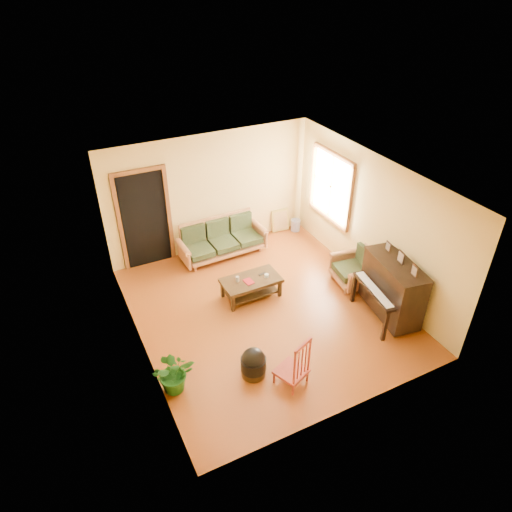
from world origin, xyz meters
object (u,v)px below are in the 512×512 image
ceramic_crock (296,225)px  potted_plant (174,372)px  coffee_table (251,288)px  footstool (253,365)px  sofa (223,239)px  piano (392,290)px  red_chair (292,361)px  armchair (353,266)px

ceramic_crock → potted_plant: bearing=-140.8°
ceramic_crock → potted_plant: size_ratio=0.41×
coffee_table → footstool: 1.97m
coffee_table → potted_plant: (-2.00, -1.51, 0.14)m
footstool → sofa: bearing=74.6°
piano → red_chair: piano is taller
footstool → ceramic_crock: bearing=51.1°
armchair → ceramic_crock: (0.09, 2.32, -0.26)m
coffee_table → red_chair: red_chair is taller
armchair → piano: piano is taller
potted_plant → red_chair: bearing=-22.4°
sofa → armchair: (1.87, -2.10, 0.00)m
sofa → piano: size_ratio=1.45×
coffee_table → red_chair: bearing=-100.1°
coffee_table → potted_plant: potted_plant is taller
armchair → ceramic_crock: armchair is taller
footstool → piano: bearing=3.6°
sofa → red_chair: size_ratio=2.06×
coffee_table → footstool: size_ratio=2.76×
piano → sofa: bearing=129.8°
ceramic_crock → armchair: bearing=-92.2°
armchair → piano: 1.10m
sofa → piano: piano is taller
red_chair → sofa: bearing=60.5°
footstool → red_chair: (0.44, -0.39, 0.26)m
piano → footstool: size_ratio=3.23×
ceramic_crock → potted_plant: 5.24m
ceramic_crock → potted_plant: (-4.06, -3.31, 0.20)m
armchair → potted_plant: 4.09m
red_chair → ceramic_crock: (2.44, 3.97, -0.31)m
coffee_table → red_chair: 2.22m
ceramic_crock → coffee_table: bearing=-138.8°
armchair → footstool: bearing=-148.1°
red_chair → ceramic_crock: bearing=36.2°
piano → potted_plant: bearing=-172.3°
piano → footstool: piano is taller
armchair → red_chair: size_ratio=0.89×
sofa → potted_plant: bearing=-126.3°
coffee_table → ceramic_crock: (2.06, 1.80, -0.06)m
sofa → coffee_table: size_ratio=1.69×
sofa → red_chair: red_chair is taller
armchair → piano: bearing=-81.7°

